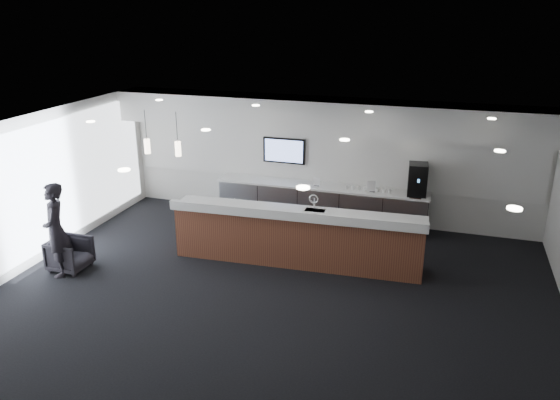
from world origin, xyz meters
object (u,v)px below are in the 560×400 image
(service_counter, at_px, (297,236))
(coffee_machine, at_px, (418,179))
(armchair, at_px, (70,254))
(lounge_guest, at_px, (56,230))

(service_counter, bearing_deg, coffee_machine, 43.12)
(coffee_machine, relative_size, armchair, 1.01)
(service_counter, bearing_deg, armchair, -161.70)
(armchair, bearing_deg, lounge_guest, 167.23)
(service_counter, distance_m, coffee_machine, 3.19)
(service_counter, distance_m, lounge_guest, 4.66)
(lounge_guest, bearing_deg, armchair, 134.02)
(coffee_machine, height_order, lounge_guest, lounge_guest)
(coffee_machine, distance_m, lounge_guest, 7.63)
(service_counter, xyz_separation_m, armchair, (-4.21, -1.64, -0.25))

